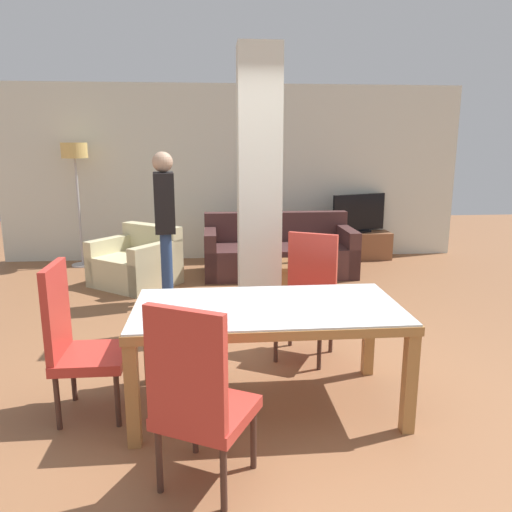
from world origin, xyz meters
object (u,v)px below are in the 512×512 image
object	(u,v)px
armchair	(137,264)
dining_table	(267,325)
dining_chair_far_right	(308,294)
bottle	(293,254)
coffee_table	(282,279)
sofa	(279,254)
dining_chair_head_left	(76,339)
tv_screen	(359,214)
floor_lamp	(75,162)
tv_stand	(357,245)
dining_chair_near_left	(198,397)
standing_person	(165,217)

from	to	relation	value
armchair	dining_table	bearing A→B (deg)	150.75
dining_chair_far_right	bottle	world-z (taller)	dining_chair_far_right
dining_table	coffee_table	distance (m)	2.63
sofa	coffee_table	bearing A→B (deg)	84.75
dining_chair_head_left	dining_chair_far_right	size ratio (longest dim) A/B	1.00
tv_screen	floor_lamp	xyz separation A→B (m)	(-4.28, -0.08, 0.83)
tv_stand	floor_lamp	size ratio (longest dim) A/B	0.56
sofa	floor_lamp	xyz separation A→B (m)	(-2.90, 0.72, 1.27)
coffee_table	floor_lamp	size ratio (longest dim) A/B	0.37
coffee_table	dining_chair_far_right	bearing A→B (deg)	-90.68
bottle	dining_table	bearing A→B (deg)	-103.27
bottle	floor_lamp	bearing A→B (deg)	148.69
tv_screen	floor_lamp	bearing A→B (deg)	-18.58
armchair	dining_chair_near_left	bearing A→B (deg)	140.44
dining_table	sofa	xyz separation A→B (m)	(0.57, 3.63, -0.32)
floor_lamp	standing_person	xyz separation A→B (m)	(1.44, -1.94, -0.55)
coffee_table	armchair	bearing A→B (deg)	159.82
floor_lamp	coffee_table	bearing A→B (deg)	-32.65
dining_chair_near_left	sofa	bearing A→B (deg)	105.01
dining_chair_head_left	coffee_table	distance (m)	3.12
dining_table	tv_stand	xyz separation A→B (m)	(1.96, 4.44, -0.39)
dining_chair_head_left	tv_screen	size ratio (longest dim) A/B	1.16
sofa	bottle	size ratio (longest dim) A/B	7.91
dining_chair_far_right	bottle	xyz separation A→B (m)	(0.15, 1.71, -0.04)
dining_chair_far_right	bottle	bearing A→B (deg)	-67.33
bottle	dining_chair_far_right	bearing A→B (deg)	-95.11
armchair	floor_lamp	xyz separation A→B (m)	(-0.98, 1.12, 1.28)
sofa	armchair	xyz separation A→B (m)	(-1.92, -0.40, -0.02)
dining_chair_far_right	bottle	size ratio (longest dim) A/B	4.02
dining_chair_near_left	standing_person	bearing A→B (deg)	125.51
dining_chair_head_left	tv_screen	xyz separation A→B (m)	(3.24, 4.44, 0.18)
dining_chair_near_left	floor_lamp	size ratio (longest dim) A/B	0.58
bottle	tv_stand	size ratio (longest dim) A/B	0.26
dining_chair_near_left	tv_stand	size ratio (longest dim) A/B	1.03
floor_lamp	dining_chair_near_left	bearing A→B (deg)	-70.21
dining_chair_near_left	bottle	world-z (taller)	dining_chair_near_left
dining_chair_near_left	sofa	size ratio (longest dim) A/B	0.51
dining_chair_far_right	tv_stand	distance (m)	3.90
bottle	standing_person	xyz separation A→B (m)	(-1.50, -0.16, 0.49)
dining_chair_near_left	tv_screen	xyz separation A→B (m)	(2.41, 5.30, 0.18)
dining_chair_near_left	sofa	world-z (taller)	dining_chair_near_left
sofa	coffee_table	size ratio (longest dim) A/B	3.13
dining_table	bottle	world-z (taller)	dining_table
dining_chair_near_left	tv_stand	xyz separation A→B (m)	(2.41, 5.30, -0.33)
dining_table	tv_screen	world-z (taller)	tv_screen
sofa	tv_stand	world-z (taller)	sofa
floor_lamp	tv_stand	bearing A→B (deg)	1.13
armchair	tv_stand	size ratio (longest dim) A/B	1.22
tv_stand	dining_chair_near_left	bearing A→B (deg)	-114.46
dining_table	bottle	xyz separation A→B (m)	(0.61, 2.57, -0.09)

